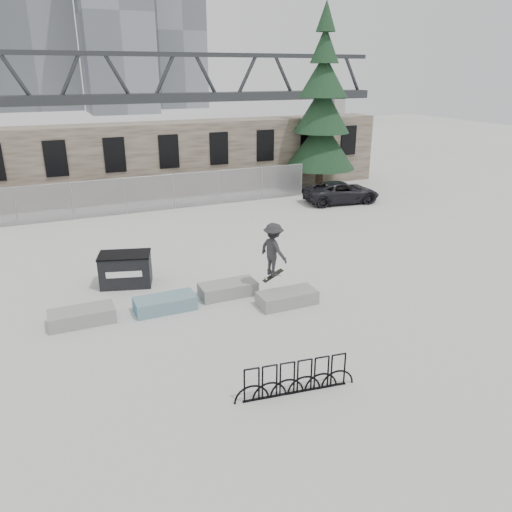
{
  "coord_description": "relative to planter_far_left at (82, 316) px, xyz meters",
  "views": [
    {
      "loc": [
        -4.17,
        -14.93,
        7.48
      ],
      "look_at": [
        2.49,
        0.27,
        1.3
      ],
      "focal_mm": 35.0,
      "sensor_mm": 36.0,
      "label": 1
    }
  ],
  "objects": [
    {
      "name": "bike_rack",
      "position": [
        4.45,
        -5.93,
        0.18
      ],
      "size": [
        3.12,
        0.45,
        0.9
      ],
      "rotation": [
        0.0,
        0.0,
        -0.13
      ],
      "color": "black",
      "rests_on": "ground"
    },
    {
      "name": "planter_center_left",
      "position": [
        2.62,
        -0.15,
        0.0
      ],
      "size": [
        2.0,
        0.9,
        0.47
      ],
      "color": "#2B6A82",
      "rests_on": "ground"
    },
    {
      "name": "ground",
      "position": [
        3.56,
        -0.11,
        -0.26
      ],
      "size": [
        120.0,
        120.0,
        0.0
      ],
      "primitive_type": "plane",
      "color": "beige",
      "rests_on": "ground"
    },
    {
      "name": "planter_far_left",
      "position": [
        0.0,
        0.0,
        0.0
      ],
      "size": [
        2.0,
        0.9,
        0.47
      ],
      "color": "gray",
      "rests_on": "ground"
    },
    {
      "name": "truss_bridge",
      "position": [
        13.56,
        54.89,
        3.88
      ],
      "size": [
        70.0,
        3.0,
        9.8
      ],
      "color": "#2D3033",
      "rests_on": "ground"
    },
    {
      "name": "dumpster",
      "position": [
        1.83,
        2.48,
        0.36
      ],
      "size": [
        2.1,
        1.6,
        1.22
      ],
      "rotation": [
        0.0,
        0.0,
        -0.28
      ],
      "color": "black",
      "rests_on": "ground"
    },
    {
      "name": "skateboarder",
      "position": [
        6.25,
        -0.84,
        1.59
      ],
      "size": [
        0.99,
        1.33,
        2.03
      ],
      "rotation": [
        0.0,
        0.0,
        1.86
      ],
      "color": "#262629",
      "rests_on": "ground"
    },
    {
      "name": "planter_center_right",
      "position": [
        4.94,
        0.1,
        0.0
      ],
      "size": [
        2.0,
        0.9,
        0.47
      ],
      "color": "gray",
      "rests_on": "ground"
    },
    {
      "name": "stone_wall",
      "position": [
        3.56,
        16.13,
        2.0
      ],
      "size": [
        36.0,
        2.58,
        4.5
      ],
      "color": "brown",
      "rests_on": "ground"
    },
    {
      "name": "suv",
      "position": [
        15.88,
        9.81,
        0.38
      ],
      "size": [
        4.8,
        2.64,
        1.27
      ],
      "primitive_type": "imported",
      "rotation": [
        0.0,
        0.0,
        1.45
      ],
      "color": "black",
      "rests_on": "ground"
    },
    {
      "name": "chainlink_fence",
      "position": [
        3.56,
        12.39,
        0.78
      ],
      "size": [
        22.06,
        0.06,
        2.02
      ],
      "color": "gray",
      "rests_on": "ground"
    },
    {
      "name": "spruce_tree",
      "position": [
        16.62,
        13.69,
        4.53
      ],
      "size": [
        4.58,
        4.58,
        11.5
      ],
      "color": "#38281E",
      "rests_on": "ground"
    },
    {
      "name": "planter_offset",
      "position": [
        6.53,
        -1.4,
        0.0
      ],
      "size": [
        2.0,
        0.9,
        0.47
      ],
      "color": "gray",
      "rests_on": "ground"
    }
  ]
}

